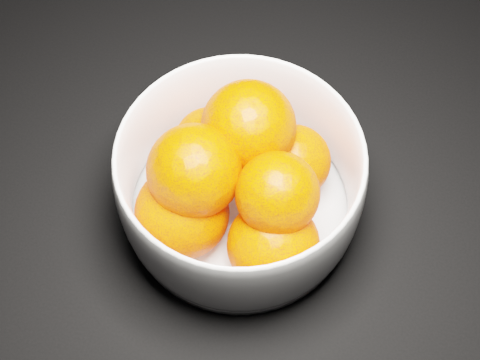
# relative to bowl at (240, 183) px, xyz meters

# --- Properties ---
(bowl) EXTENTS (0.20, 0.20, 0.10)m
(bowl) POSITION_rel_bowl_xyz_m (0.00, 0.00, 0.00)
(bowl) COLOR white
(bowl) RESTS_ON ground
(orange_pile) EXTENTS (0.15, 0.15, 0.11)m
(orange_pile) POSITION_rel_bowl_xyz_m (-0.00, -0.01, 0.01)
(orange_pile) COLOR #FF4200
(orange_pile) RESTS_ON bowl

